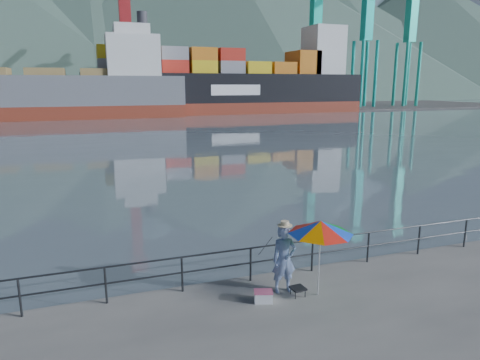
{
  "coord_description": "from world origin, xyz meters",
  "views": [
    {
      "loc": [
        -3.07,
        -9.04,
        5.57
      ],
      "look_at": [
        2.18,
        6.0,
        2.0
      ],
      "focal_mm": 32.0,
      "sensor_mm": 36.0,
      "label": 1
    }
  ],
  "objects_px": {
    "beach_umbrella": "(321,227)",
    "container_ship": "(236,83)",
    "cooler_bag": "(263,297)",
    "fisherman": "(284,259)",
    "bulk_carrier": "(56,93)"
  },
  "relations": [
    {
      "from": "cooler_bag",
      "to": "beach_umbrella",
      "type": "bearing_deg",
      "value": 12.69
    },
    {
      "from": "beach_umbrella",
      "to": "cooler_bag",
      "type": "relative_size",
      "value": 4.8
    },
    {
      "from": "beach_umbrella",
      "to": "bulk_carrier",
      "type": "bearing_deg",
      "value": 98.49
    },
    {
      "from": "fisherman",
      "to": "container_ship",
      "type": "height_order",
      "value": "container_ship"
    },
    {
      "from": "beach_umbrella",
      "to": "container_ship",
      "type": "bearing_deg",
      "value": 72.86
    },
    {
      "from": "fisherman",
      "to": "container_ship",
      "type": "xyz_separation_m",
      "value": [
        24.01,
        74.81,
        4.93
      ]
    },
    {
      "from": "fisherman",
      "to": "beach_umbrella",
      "type": "distance_m",
      "value": 1.36
    },
    {
      "from": "cooler_bag",
      "to": "bulk_carrier",
      "type": "bearing_deg",
      "value": 115.17
    },
    {
      "from": "beach_umbrella",
      "to": "container_ship",
      "type": "relative_size",
      "value": 0.04
    },
    {
      "from": "bulk_carrier",
      "to": "cooler_bag",
      "type": "bearing_deg",
      "value": -82.71
    },
    {
      "from": "fisherman",
      "to": "beach_umbrella",
      "type": "xyz_separation_m",
      "value": [
        0.79,
        -0.51,
        0.99
      ]
    },
    {
      "from": "bulk_carrier",
      "to": "container_ship",
      "type": "distance_m",
      "value": 34.15
    },
    {
      "from": "fisherman",
      "to": "cooler_bag",
      "type": "relative_size",
      "value": 4.0
    },
    {
      "from": "fisherman",
      "to": "bulk_carrier",
      "type": "distance_m",
      "value": 71.38
    },
    {
      "from": "cooler_bag",
      "to": "container_ship",
      "type": "bearing_deg",
      "value": 89.64
    }
  ]
}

